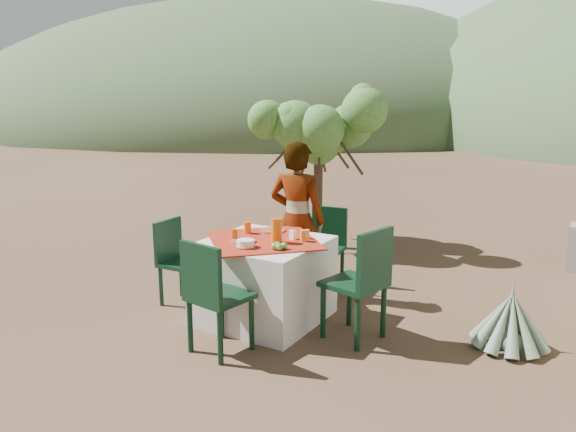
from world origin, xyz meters
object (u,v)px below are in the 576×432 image
Objects in this scene: chair_far at (326,243)px; person at (297,220)px; chair_right at (362,279)px; chair_left at (177,257)px; agave at (511,321)px; chair_near at (213,293)px; juice_pitcher at (277,231)px; table at (264,280)px; shrub_tree at (325,137)px.

chair_far is 0.54× the size of person.
chair_right is 1.24m from person.
chair_left is 1.23× the size of agave.
chair_near is 1.24m from chair_right.
chair_near is 0.87m from juice_pitcher.
table is at bearing -77.30° from chair_near.
shrub_tree is at bearing 111.76° from chair_far.
person is (-1.00, 0.68, 0.26)m from chair_right.
table is at bearing -100.04° from chair_far.
agave is at bearing 15.51° from juice_pitcher.
chair_near reaches higher than table.
chair_left is at bearing -73.97° from chair_right.
person is at bearing -71.41° from shrub_tree.
chair_near reaches higher than chair_left.
shrub_tree is (-0.67, 2.56, 1.11)m from table.
chair_far is at bearing 93.77° from juice_pitcher.
chair_right is at bearing 0.93° from table.
chair_left is at bearing -178.14° from juice_pitcher.
chair_right is at bearing -128.22° from chair_near.
agave is at bearing -22.67° from chair_far.
chair_far is at bearing 162.96° from agave.
chair_far is at bearing -127.74° from chair_right.
agave is at bearing 126.92° from chair_right.
table is at bearing -166.51° from agave.
juice_pitcher is at bearing -88.85° from chair_near.
table is 2.14m from agave.
person reaches higher than agave.
chair_near reaches higher than agave.
person reaches higher than chair_right.
chair_left is (-1.02, 0.75, -0.05)m from chair_near.
juice_pitcher is (0.08, -1.14, 0.39)m from chair_far.
chair_near is 0.96× the size of chair_right.
chair_left is (-1.06, -1.18, -0.01)m from chair_far.
chair_left is at bearing -137.62° from chair_far.
table is 0.98m from chair_right.
chair_right reaches higher than table.
person is 2.09m from shrub_tree.
table is 0.69× the size of shrub_tree.
table is 0.98m from chair_left.
chair_near is at bearing -98.43° from juice_pitcher.
table is 5.94× the size of juice_pitcher.
chair_near is at bearing 87.25° from person.
person reaches higher than chair_far.
chair_near is 4.28× the size of juice_pitcher.
chair_near is 1.27m from chair_left.
shrub_tree is at bearing -68.53° from chair_near.
chair_far is 0.54m from person.
chair_near is at bearing -96.85° from chair_far.
table is 1.12m from chair_far.
chair_far is 0.46× the size of shrub_tree.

